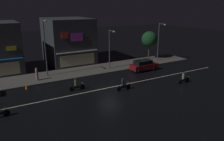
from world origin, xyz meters
The scene contains 14 objects.
ground_plane centered at (0.00, 0.00, 0.00)m, with size 140.00×140.00×0.00m, color black.
lane_divider_stripe centered at (0.00, 0.00, 0.01)m, with size 36.89×0.16×0.01m, color beige.
sidewalk_far centered at (0.00, 7.80, 0.07)m, with size 38.83×5.04×0.14m, color #5B5954.
storefront_center_block centered at (0.00, 14.74, 3.79)m, with size 7.18×9.00×7.59m.
streetlamp_west centered at (-5.45, 7.87, 4.70)m, with size 0.44×1.64×7.80m.
streetlamp_mid centered at (4.01, 6.86, 3.77)m, with size 0.44×1.64×6.03m.
streetlamp_east centered at (14.04, 7.15, 4.07)m, with size 0.44×1.64×6.60m.
pedestrian_on_sidewalk centered at (-7.12, 6.79, 0.94)m, with size 0.33×0.33×1.72m.
street_tree centered at (13.45, 9.15, 3.75)m, with size 2.85×2.85×5.05m.
parked_car_near_kerb centered at (8.12, 3.73, 0.87)m, with size 4.30×1.98×1.67m.
motorcycle_lead centered at (-3.73, 1.15, 0.63)m, with size 1.90×0.60×1.52m.
motorcycle_following centered at (9.17, -3.31, 0.63)m, with size 1.90×0.60×1.52m.
motorcycle_opposite_lane centered at (1.08, -1.54, 0.63)m, with size 1.90×0.60×1.52m.
traffic_cone centered at (-8.83, 4.63, 0.28)m, with size 0.36×0.36×0.55m, color orange.
Camera 1 is at (-12.03, -21.84, 9.67)m, focal length 34.96 mm.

